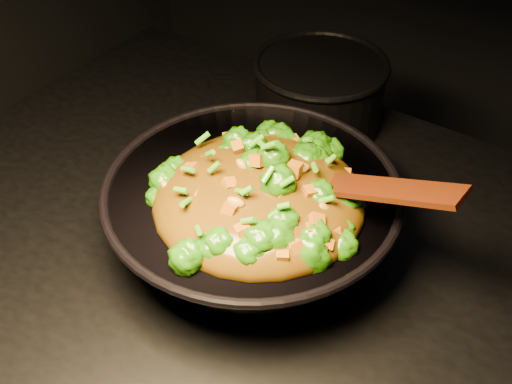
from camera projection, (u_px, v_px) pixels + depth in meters
The scene contains 5 objects.
stovetop at pixel (246, 376), 1.36m from camera, with size 1.20×0.90×0.90m, color black.
wok at pixel (252, 218), 0.99m from camera, with size 0.43×0.43×0.12m, color black, non-canonical shape.
stir_fry at pixel (259, 174), 0.89m from camera, with size 0.31×0.31×0.11m, color #266D07, non-canonical shape.
spatula at pixel (353, 186), 0.87m from camera, with size 0.32×0.05×0.01m, color #3E1706.
back_pot at pixel (319, 93), 1.23m from camera, with size 0.24×0.24×0.14m, color black.
Camera 1 is at (0.45, -0.62, 1.64)m, focal length 45.00 mm.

